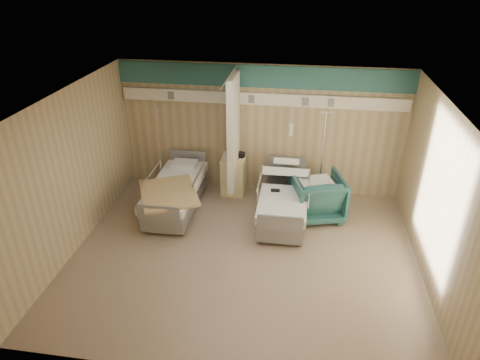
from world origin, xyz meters
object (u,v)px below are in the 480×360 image
(bed_left, at_px, (176,196))
(iv_stand_left, at_px, (162,171))
(iv_stand_right, at_px, (319,184))
(visitor_armchair, at_px, (317,197))
(bedside_cabinet, at_px, (233,175))
(bed_right, at_px, (283,205))

(bed_left, relative_size, iv_stand_left, 1.11)
(bed_left, xyz_separation_m, iv_stand_left, (-0.60, 0.93, 0.08))
(bed_left, xyz_separation_m, iv_stand_right, (2.91, 0.82, 0.10))
(bed_left, distance_m, visitor_armchair, 2.86)
(bed_left, distance_m, iv_stand_right, 3.02)
(iv_stand_right, distance_m, iv_stand_left, 3.51)
(iv_stand_left, bearing_deg, bedside_cabinet, -0.96)
(bed_left, relative_size, iv_stand_right, 1.08)
(visitor_armchair, bearing_deg, iv_stand_right, -111.60)
(bed_right, bearing_deg, iv_stand_right, 48.99)
(bed_left, bearing_deg, bedside_cabinet, 40.60)
(bed_right, bearing_deg, bedside_cabinet, 141.95)
(bed_left, relative_size, bedside_cabinet, 2.54)
(bed_right, distance_m, bedside_cabinet, 1.46)
(iv_stand_right, bearing_deg, bed_right, -131.01)
(bed_right, relative_size, bed_left, 1.00)
(bedside_cabinet, relative_size, iv_stand_left, 0.44)
(bed_right, distance_m, visitor_armchair, 0.69)
(bedside_cabinet, distance_m, iv_stand_right, 1.86)
(bed_right, relative_size, visitor_armchair, 2.17)
(visitor_armchair, xyz_separation_m, iv_stand_right, (0.06, 0.63, -0.04))
(iv_stand_left, bearing_deg, visitor_armchair, -12.19)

